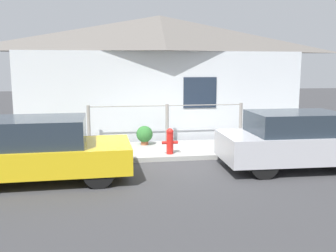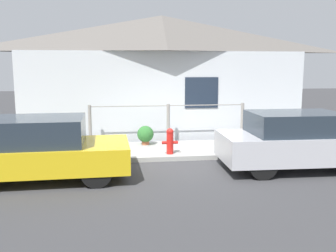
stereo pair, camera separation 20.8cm
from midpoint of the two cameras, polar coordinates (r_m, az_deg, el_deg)
name	(u,v)px [view 2 (the right image)]	position (r m, az deg, el deg)	size (l,w,h in m)	color
ground_plane	(178,161)	(9.93, 2.19, -5.38)	(60.00, 60.00, 0.00)	#38383A
sidewalk	(172,150)	(10.92, 1.23, -3.70)	(24.00, 2.11, 0.12)	#9E9E99
house	(162,41)	(13.05, -0.42, 12.86)	(9.74, 2.23, 4.19)	silver
fence	(168,121)	(11.67, 0.54, 0.73)	(4.90, 0.10, 1.20)	gray
car_left	(42,149)	(8.65, -18.03, -3.31)	(3.74, 1.88, 1.38)	gold
car_right	(299,141)	(9.60, 19.89, -2.13)	(3.89, 1.80, 1.39)	#B7B7BC
fire_hydrant	(170,141)	(10.13, 0.89, -2.23)	(0.44, 0.19, 0.70)	red
potted_plant_near_hydrant	(145,134)	(11.33, -2.93, -1.29)	(0.50, 0.50, 0.58)	#9E5638
potted_plant_by_fence	(69,138)	(11.37, -14.37, -1.75)	(0.35, 0.35, 0.52)	slate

